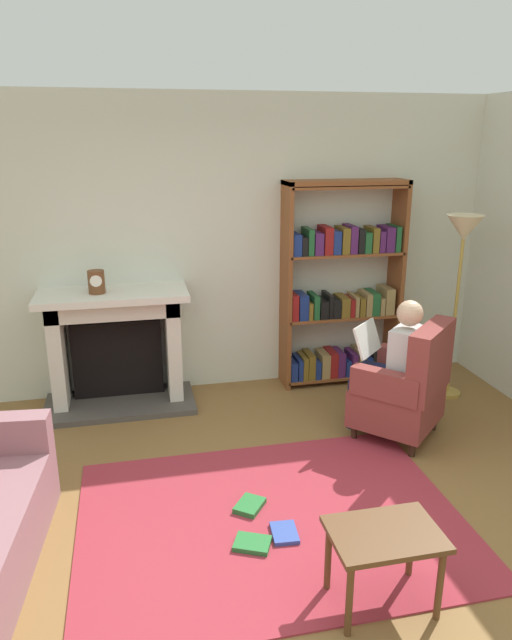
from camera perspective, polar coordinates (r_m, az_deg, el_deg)
ground at (r=3.69m, az=2.67°, el=-21.62°), size 14.00×14.00×0.00m
back_wall at (r=5.45m, az=-4.11°, el=7.14°), size 5.60×0.10×2.70m
area_rug at (r=3.92m, az=1.48°, el=-18.86°), size 2.40×1.80×0.01m
fireplace at (r=5.36m, az=-13.45°, el=-2.21°), size 1.32×0.64×1.06m
mantel_clock at (r=5.10m, az=-15.28°, el=3.60°), size 0.14×0.14×0.19m
bookshelf at (r=5.63m, az=8.32°, el=2.86°), size 1.14×0.32×1.95m
armchair_reading at (r=4.80m, az=14.38°, el=-6.43°), size 0.89×0.89×0.97m
seated_reader at (r=4.76m, az=13.24°, el=-3.99°), size 0.58×0.58×1.14m
side_table at (r=3.22m, az=12.39°, el=-20.46°), size 0.56×0.39×0.44m
scattered_books at (r=3.84m, az=0.40°, el=-19.38°), size 0.42×0.61×0.04m
floor_lamp at (r=5.44m, az=19.49°, el=6.94°), size 0.32×0.32×1.68m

